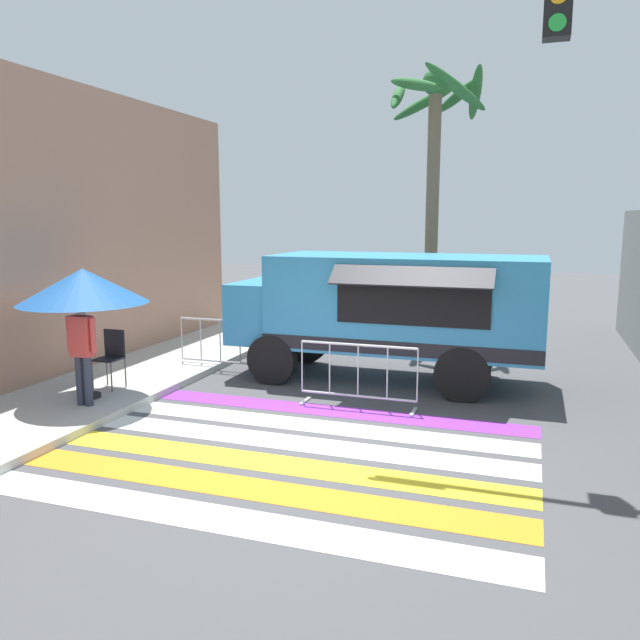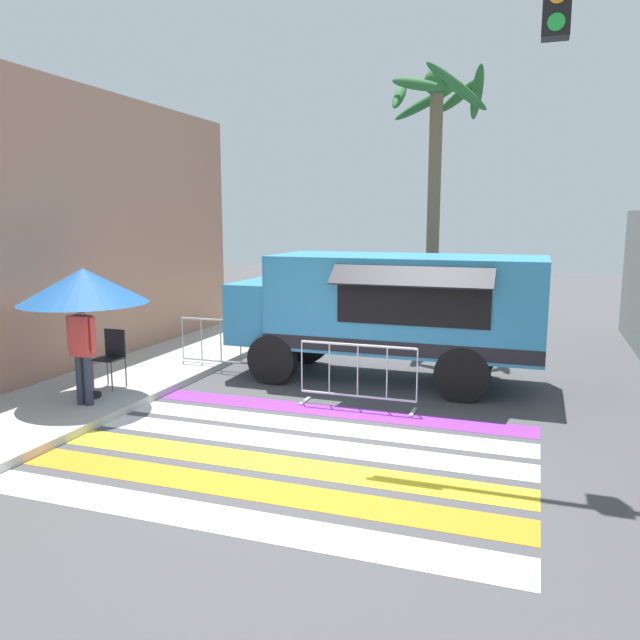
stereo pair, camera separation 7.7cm
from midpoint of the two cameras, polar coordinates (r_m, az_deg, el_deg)
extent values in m
plane|color=#4C4C4F|center=(8.77, -2.03, -10.98)|extent=(60.00, 60.00, 0.00)
cube|color=#B7B5AD|center=(11.56, -26.66, -6.64)|extent=(4.40, 16.00, 0.13)
cube|color=white|center=(6.80, -9.61, -17.36)|extent=(6.40, 0.56, 0.01)
cube|color=orange|center=(7.41, -6.68, -14.96)|extent=(6.40, 0.56, 0.01)
cube|color=yellow|center=(8.04, -4.27, -12.91)|extent=(6.40, 0.56, 0.01)
cube|color=white|center=(8.69, -2.24, -11.14)|extent=(6.40, 0.56, 0.01)
cube|color=white|center=(9.36, -0.52, -9.61)|extent=(6.40, 0.56, 0.01)
cube|color=purple|center=(10.05, 0.96, -8.28)|extent=(6.40, 0.56, 0.01)
cube|color=#338CBF|center=(11.56, 8.10, 1.62)|extent=(4.88, 2.01, 1.70)
cube|color=#338CBF|center=(12.30, -3.15, 0.86)|extent=(1.72, 1.85, 1.15)
cube|color=#1E232D|center=(12.59, -6.58, 2.33)|extent=(0.06, 1.61, 0.44)
cube|color=black|center=(10.50, 8.57, 1.54)|extent=(2.58, 0.03, 0.77)
cube|color=black|center=(10.25, 8.42, 3.97)|extent=(2.68, 0.43, 0.31)
cube|color=black|center=(10.70, 6.96, -2.63)|extent=(4.88, 0.01, 0.24)
cylinder|color=black|center=(11.55, -4.20, -3.61)|extent=(0.93, 0.22, 0.93)
cylinder|color=black|center=(13.23, -1.02, -1.93)|extent=(0.93, 0.22, 0.93)
cylinder|color=black|center=(10.69, 13.06, -4.89)|extent=(0.93, 0.22, 0.93)
cylinder|color=black|center=(12.49, 13.99, -2.88)|extent=(0.93, 0.22, 0.93)
cylinder|color=green|center=(8.49, 21.06, 24.09)|extent=(0.20, 0.02, 0.20)
cylinder|color=black|center=(11.00, -20.09, -6.48)|extent=(0.36, 0.36, 0.06)
cylinder|color=#B2B2B7|center=(10.77, -20.40, -1.18)|extent=(0.04, 0.04, 2.13)
cone|color=#1E59A5|center=(10.67, -20.63, 2.95)|extent=(2.04, 2.04, 0.56)
cylinder|color=#4C4C51|center=(11.41, -19.86, -4.77)|extent=(0.02, 0.02, 0.50)
cylinder|color=#4C4C51|center=(11.18, -18.32, -4.97)|extent=(0.02, 0.02, 0.50)
cylinder|color=#4C4C51|center=(11.71, -18.68, -4.36)|extent=(0.02, 0.02, 0.50)
cylinder|color=#4C4C51|center=(11.48, -17.15, -4.55)|extent=(0.02, 0.02, 0.50)
cube|color=black|center=(11.38, -18.57, -3.37)|extent=(0.41, 0.41, 0.03)
cube|color=black|center=(11.48, -18.06, -1.96)|extent=(0.41, 0.03, 0.47)
cylinder|color=#2D3347|center=(10.55, -20.87, -5.14)|extent=(0.13, 0.13, 0.79)
cylinder|color=#2D3347|center=(10.45, -20.24, -5.23)|extent=(0.13, 0.13, 0.79)
cube|color=#CC3F3F|center=(10.35, -20.78, -1.36)|extent=(0.34, 0.20, 0.64)
cylinder|color=#CC3F3F|center=(10.49, -21.72, -1.10)|extent=(0.09, 0.09, 0.54)
cylinder|color=#CC3F3F|center=(10.21, -19.85, -1.26)|extent=(0.09, 0.09, 0.54)
sphere|color=#9E7051|center=(10.28, -20.93, 1.16)|extent=(0.22, 0.22, 0.22)
cylinder|color=#B7BABF|center=(9.98, 3.71, -2.30)|extent=(1.92, 0.04, 0.04)
cylinder|color=#B7BABF|center=(10.19, 3.66, -6.96)|extent=(1.92, 0.04, 0.04)
cylinder|color=#B7BABF|center=(10.37, -1.46, -4.24)|extent=(0.02, 0.02, 0.84)
cylinder|color=#B7BABF|center=(10.21, 1.07, -4.45)|extent=(0.02, 0.02, 0.84)
cylinder|color=#B7BABF|center=(10.08, 3.68, -4.66)|extent=(0.02, 0.02, 0.84)
cylinder|color=#B7BABF|center=(9.96, 6.36, -4.86)|extent=(0.02, 0.02, 0.84)
cylinder|color=#B7BABF|center=(9.87, 9.09, -5.05)|extent=(0.02, 0.02, 0.84)
cube|color=#B7BABF|center=(10.51, -1.19, -7.43)|extent=(0.06, 0.44, 0.03)
cube|color=#B7BABF|center=(10.04, 8.72, -8.33)|extent=(0.06, 0.44, 0.03)
cylinder|color=#B7BABF|center=(12.56, -8.93, 0.00)|extent=(1.75, 0.04, 0.04)
cylinder|color=#B7BABF|center=(12.72, -8.84, -3.75)|extent=(1.75, 0.04, 0.04)
cylinder|color=#B7BABF|center=(13.06, -12.28, -1.62)|extent=(0.02, 0.02, 0.84)
cylinder|color=#B7BABF|center=(12.84, -10.61, -1.75)|extent=(0.02, 0.02, 0.84)
cylinder|color=#B7BABF|center=(12.63, -8.88, -1.89)|extent=(0.02, 0.02, 0.84)
cylinder|color=#B7BABF|center=(12.43, -7.10, -2.02)|extent=(0.02, 0.02, 0.84)
cylinder|color=#B7BABF|center=(12.25, -5.26, -2.16)|extent=(0.02, 0.02, 0.84)
cube|color=#B7BABF|center=(13.16, -12.00, -4.19)|extent=(0.06, 0.44, 0.03)
cube|color=#B7BABF|center=(12.40, -5.43, -4.85)|extent=(0.06, 0.44, 0.03)
cylinder|color=#7A664C|center=(14.80, 10.46, 8.79)|extent=(0.29, 0.29, 5.89)
sphere|color=#2D6B33|center=(15.10, 10.83, 20.60)|extent=(0.60, 0.60, 0.60)
ellipsoid|color=#2D6B33|center=(15.10, 14.31, 19.46)|extent=(0.54, 1.64, 1.10)
ellipsoid|color=#2D6B33|center=(15.54, 12.89, 19.43)|extent=(1.26, 1.09, 0.78)
ellipsoid|color=#2D6B33|center=(15.91, 10.03, 19.12)|extent=(1.66, 0.84, 1.07)
ellipsoid|color=#2D6B33|center=(15.15, 7.45, 19.71)|extent=(0.34, 1.61, 0.99)
ellipsoid|color=#2D6B33|center=(14.51, 9.02, 20.51)|extent=(1.39, 0.89, 0.59)
ellipsoid|color=#2D6B33|center=(14.32, 12.58, 20.11)|extent=(1.41, 1.17, 1.08)
camera|label=1|loc=(0.04, -89.80, 0.03)|focal=35.00mm
camera|label=2|loc=(0.04, 90.20, -0.03)|focal=35.00mm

